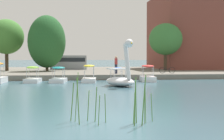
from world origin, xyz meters
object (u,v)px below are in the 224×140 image
object	(u,v)px
pedal_boat_blue	(118,77)
tree_willow_overhanging	(47,42)
parked_van	(68,62)
tree_broadleaf_behind_dock	(6,37)
person_on_path	(116,64)
pedal_boat_red	(148,77)
swan_boat	(121,77)
pedal_boat_yellow	(89,78)
pedal_boat_lime	(33,78)
bicycle_parked	(167,70)
pedal_boat_teal	(58,77)
tree_broadleaf_left	(165,39)

from	to	relation	value
pedal_boat_blue	tree_willow_overhanging	bearing A→B (deg)	122.47
parked_van	tree_broadleaf_behind_dock	bearing A→B (deg)	-162.18
person_on_path	pedal_boat_red	bearing A→B (deg)	-59.73
pedal_boat_blue	swan_boat	bearing A→B (deg)	-95.11
pedal_boat_blue	tree_willow_overhanging	size ratio (longest dim) A/B	0.27
pedal_boat_blue	pedal_boat_yellow	size ratio (longest dim) A/B	0.81
pedal_boat_red	pedal_boat_yellow	xyz separation A→B (m)	(-5.18, -0.43, -0.02)
pedal_boat_blue	pedal_boat_lime	size ratio (longest dim) A/B	0.85
pedal_boat_blue	pedal_boat_red	bearing A→B (deg)	2.94
pedal_boat_yellow	pedal_boat_red	bearing A→B (deg)	4.79
bicycle_parked	pedal_boat_red	bearing A→B (deg)	-126.90
pedal_boat_lime	person_on_path	bearing A→B (deg)	27.42
swan_boat	pedal_boat_blue	xyz separation A→B (m)	(0.37, 4.14, -0.24)
tree_broadleaf_behind_dock	person_on_path	xyz separation A→B (m)	(12.61, -9.09, -3.29)
pedal_boat_teal	tree_broadleaf_left	distance (m)	17.37
tree_broadleaf_behind_dock	parked_van	size ratio (longest dim) A/B	1.29
pedal_boat_lime	bicycle_parked	distance (m)	13.51
pedal_boat_red	pedal_boat_lime	bearing A→B (deg)	-179.98
tree_broadleaf_behind_dock	tree_willow_overhanging	bearing A→B (deg)	-21.08
pedal_boat_teal	pedal_boat_lime	bearing A→B (deg)	174.75
pedal_boat_yellow	tree_willow_overhanging	xyz separation A→B (m)	(-4.59, 11.49, 3.63)
pedal_boat_lime	parked_van	size ratio (longest dim) A/B	0.42
pedal_boat_red	pedal_boat_yellow	distance (m)	5.20
person_on_path	tree_broadleaf_behind_dock	bearing A→B (deg)	144.22
pedal_boat_blue	parked_van	distance (m)	16.33
bicycle_parked	parked_van	world-z (taller)	parked_van
bicycle_parked	parked_van	bearing A→B (deg)	132.09
pedal_boat_blue	pedal_boat_teal	world-z (taller)	pedal_boat_teal
pedal_boat_teal	person_on_path	size ratio (longest dim) A/B	1.24
pedal_boat_red	tree_broadleaf_left	bearing A→B (deg)	65.92
tree_willow_overhanging	bicycle_parked	size ratio (longest dim) A/B	4.30
tree_willow_overhanging	pedal_boat_teal	bearing A→B (deg)	-79.85
pedal_boat_yellow	pedal_boat_lime	distance (m)	4.74
tree_broadleaf_left	pedal_boat_red	bearing A→B (deg)	-114.08
swan_boat	pedal_boat_lime	xyz separation A→B (m)	(-6.88, 4.27, -0.24)
pedal_boat_blue	pedal_boat_yellow	bearing A→B (deg)	-173.28
pedal_boat_blue	bicycle_parked	world-z (taller)	pedal_boat_blue
pedal_boat_red	pedal_boat_blue	size ratio (longest dim) A/B	1.30
swan_boat	pedal_boat_teal	bearing A→B (deg)	139.30
person_on_path	pedal_boat_lime	bearing A→B (deg)	-152.58
bicycle_parked	pedal_boat_lime	bearing A→B (deg)	-162.82
tree_broadleaf_behind_dock	bicycle_parked	bearing A→B (deg)	-26.81
pedal_boat_blue	parked_van	xyz separation A→B (m)	(-4.71, 15.59, 1.13)
swan_boat	parked_van	world-z (taller)	swan_boat
tree_willow_overhanging	parked_van	xyz separation A→B (m)	(2.41, 4.40, -2.50)
pedal_boat_yellow	pedal_boat_teal	world-z (taller)	pedal_boat_yellow
tree_broadleaf_behind_dock	pedal_boat_yellow	bearing A→B (deg)	-54.16
pedal_boat_yellow	bicycle_parked	world-z (taller)	pedal_boat_yellow
pedal_boat_lime	swan_boat	bearing A→B (deg)	-31.82
pedal_boat_yellow	pedal_boat_teal	bearing A→B (deg)	174.82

